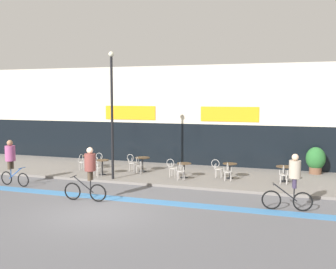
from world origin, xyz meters
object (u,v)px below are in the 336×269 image
object	(u,v)px
bistro_table_4	(230,168)
cafe_chair_5_near	(284,173)
bistro_table_3	(184,167)
bistro_table_1	(102,164)
cyclist_0	(11,158)
cafe_chair_3_near	(181,170)
cafe_chair_3_side	(172,167)
cafe_chair_0_side	(98,160)
cafe_chair_4_near	(228,170)
cyclist_1	(292,179)
cafe_chair_1_side	(91,164)
cyclist_2	(89,170)
bistro_table_0	(88,159)
cafe_chair_1_near	(96,167)
cafe_chair_2_side	(132,161)
cafe_chair_2_near	(138,164)
planter_pot	(316,160)
lamp_post	(112,107)
cafe_chair_0_near	(82,161)
bistro_table_5	(284,171)
cafe_chair_4_side	(217,167)
bistro_table_2	(142,161)

from	to	relation	value
bistro_table_4	cafe_chair_5_near	distance (m)	2.59
bistro_table_3	cafe_chair_5_near	size ratio (longest dim) A/B	0.81
bistro_table_1	cyclist_0	distance (m)	4.37
cafe_chair_3_near	cafe_chair_3_side	xyz separation A→B (m)	(-0.63, 0.63, 0.00)
cafe_chair_0_side	cafe_chair_3_near	distance (m)	5.37
bistro_table_1	cafe_chair_5_near	world-z (taller)	cafe_chair_5_near
cafe_chair_4_near	cyclist_1	bearing A→B (deg)	-143.53
cafe_chair_1_side	bistro_table_3	bearing A→B (deg)	8.65
bistro_table_4	cafe_chair_1_side	distance (m)	7.07
cafe_chair_3_near	cyclist_2	world-z (taller)	cyclist_2
bistro_table_0	cafe_chair_1_near	size ratio (longest dim) A/B	0.80
bistro_table_0	cyclist_1	bearing A→B (deg)	-22.55
cafe_chair_3_side	cafe_chair_2_side	bearing A→B (deg)	167.23
cafe_chair_3_near	cyclist_1	world-z (taller)	cyclist_1
cafe_chair_2_near	cafe_chair_2_side	bearing A→B (deg)	38.91
bistro_table_3	cafe_chair_1_side	bearing A→B (deg)	-172.95
bistro_table_1	cafe_chair_2_side	xyz separation A→B (m)	(1.01, 1.45, -0.03)
cafe_chair_1_near	cafe_chair_2_side	xyz separation A→B (m)	(1.02, 2.08, 0.00)
cafe_chair_4_near	cafe_chair_3_side	bearing A→B (deg)	86.26
cafe_chair_4_near	bistro_table_0	bearing A→B (deg)	81.63
planter_pot	lamp_post	size ratio (longest dim) A/B	0.23
cafe_chair_1_side	cafe_chair_4_near	size ratio (longest dim) A/B	1.00
cafe_chair_0_side	planter_pot	size ratio (longest dim) A/B	0.65
cafe_chair_0_near	lamp_post	size ratio (longest dim) A/B	0.15
cafe_chair_0_near	cafe_chair_1_near	distance (m)	2.13
cafe_chair_0_near	cafe_chair_2_near	world-z (taller)	same
bistro_table_5	cafe_chair_3_side	distance (m)	5.38
cafe_chair_2_side	cafe_chair_4_near	xyz separation A→B (m)	(5.34, -0.92, 0.00)
cafe_chair_0_side	cafe_chair_2_side	distance (m)	2.01
cafe_chair_0_side	bistro_table_1	bearing A→B (deg)	129.84
cafe_chair_4_side	lamp_post	distance (m)	5.92
bistro_table_3	cafe_chair_1_near	bearing A→B (deg)	-163.75
lamp_post	cyclist_0	size ratio (longest dim) A/B	2.88
bistro_table_2	cafe_chair_4_near	xyz separation A→B (m)	(4.72, -0.91, -0.03)
cafe_chair_5_near	cyclist_2	distance (m)	8.76
bistro_table_3	cafe_chair_0_side	xyz separation A→B (m)	(-5.18, 0.78, -0.00)
bistro_table_4	cafe_chair_3_near	size ratio (longest dim) A/B	0.82
cafe_chair_3_side	cafe_chair_1_side	bearing A→B (deg)	-166.19
cafe_chair_5_near	cyclist_0	xyz separation A→B (m)	(-11.97, -3.67, 0.63)
bistro_table_1	bistro_table_5	world-z (taller)	bistro_table_1
bistro_table_1	planter_pot	distance (m)	11.01
bistro_table_5	cafe_chair_1_side	size ratio (longest dim) A/B	0.86
bistro_table_2	bistro_table_4	xyz separation A→B (m)	(4.71, -0.28, -0.02)
bistro_table_1	bistro_table_2	bearing A→B (deg)	41.47
cafe_chair_3_near	bistro_table_3	bearing A→B (deg)	-2.81
bistro_table_5	cafe_chair_2_side	world-z (taller)	cafe_chair_2_side
cafe_chair_4_near	bistro_table_1	bearing A→B (deg)	92.52
cyclist_0	bistro_table_5	bearing A→B (deg)	24.31
bistro_table_3	planter_pot	size ratio (longest dim) A/B	0.52
cafe_chair_2_near	cafe_chair_4_side	distance (m)	4.09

